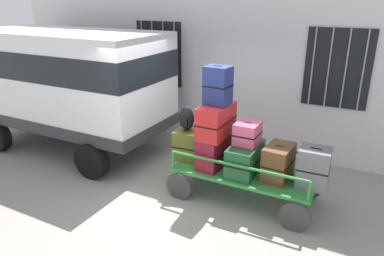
{
  "coord_description": "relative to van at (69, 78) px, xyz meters",
  "views": [
    {
      "loc": [
        2.89,
        -4.84,
        3.28
      ],
      "look_at": [
        0.16,
        0.35,
        1.12
      ],
      "focal_mm": 33.42,
      "sensor_mm": 36.0,
      "label": 1
    }
  ],
  "objects": [
    {
      "name": "suitcase_midleft_middle",
      "position": [
        3.67,
        -0.35,
        -0.28
      ],
      "size": [
        0.44,
        0.81,
        0.56
      ],
      "color": "#B21E1E",
      "rests_on": "suitcase_midleft_bottom"
    },
    {
      "name": "suitcase_left_bottom",
      "position": [
        3.13,
        -0.3,
        -0.83
      ],
      "size": [
        0.5,
        0.53,
        0.54
      ],
      "color": "#4C5119",
      "rests_on": "luggage_cart"
    },
    {
      "name": "suitcase_midright_bottom",
      "position": [
        4.76,
        -0.32,
        -0.82
      ],
      "size": [
        0.44,
        0.63,
        0.56
      ],
      "color": "brown",
      "rests_on": "luggage_cart"
    },
    {
      "name": "suitcase_midleft_top",
      "position": [
        3.67,
        -0.32,
        0.31
      ],
      "size": [
        0.43,
        0.37,
        0.64
      ],
      "color": "navy",
      "rests_on": "suitcase_midleft_middle"
    },
    {
      "name": "suitcase_right_bottom",
      "position": [
        5.3,
        -0.33,
        -0.78
      ],
      "size": [
        0.48,
        0.43,
        0.63
      ],
      "color": "slate",
      "rests_on": "luggage_cart"
    },
    {
      "name": "suitcase_center_middle",
      "position": [
        4.22,
        -0.32,
        -0.42
      ],
      "size": [
        0.38,
        0.44,
        0.37
      ],
      "color": "#CC4C72",
      "rests_on": "suitcase_center_bottom"
    },
    {
      "name": "building_wall",
      "position": [
        3.05,
        1.88,
        0.88
      ],
      "size": [
        12.0,
        0.38,
        5.0
      ],
      "color": "silver",
      "rests_on": "ground"
    },
    {
      "name": "backpack",
      "position": [
        3.1,
        -0.33,
        -0.34
      ],
      "size": [
        0.27,
        0.22,
        0.44
      ],
      "color": "black",
      "rests_on": "suitcase_left_bottom"
    },
    {
      "name": "ground_plane",
      "position": [
        3.05,
        -0.68,
        -1.62
      ],
      "size": [
        40.0,
        40.0,
        0.0
      ],
      "primitive_type": "plane",
      "color": "gray"
    },
    {
      "name": "luggage_cart",
      "position": [
        4.22,
        -0.34,
        -1.2
      ],
      "size": [
        2.43,
        1.11,
        0.52
      ],
      "color": "#2D8438",
      "rests_on": "ground"
    },
    {
      "name": "cart_railing",
      "position": [
        4.22,
        -0.34,
        -0.82
      ],
      "size": [
        2.3,
        0.98,
        0.33
      ],
      "color": "#2D8438",
      "rests_on": "luggage_cart"
    },
    {
      "name": "van",
      "position": [
        0.0,
        0.0,
        0.0
      ],
      "size": [
        4.38,
        2.09,
        2.62
      ],
      "color": "silver",
      "rests_on": "ground"
    },
    {
      "name": "suitcase_midleft_bottom",
      "position": [
        3.67,
        -0.32,
        -0.83
      ],
      "size": [
        0.44,
        0.88,
        0.54
      ],
      "color": "maroon",
      "rests_on": "luggage_cart"
    },
    {
      "name": "suitcase_center_bottom",
      "position": [
        4.22,
        -0.36,
        -0.85
      ],
      "size": [
        0.45,
        0.84,
        0.49
      ],
      "color": "#194C28",
      "rests_on": "luggage_cart"
    }
  ]
}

